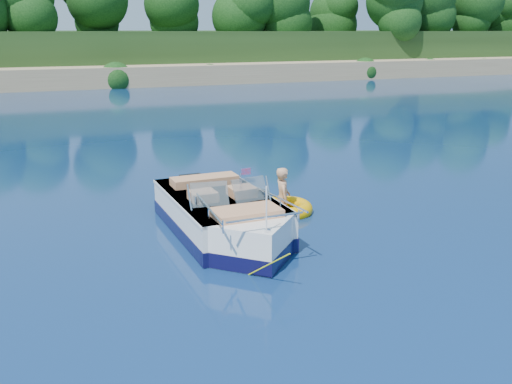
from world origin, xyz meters
TOP-DOWN VIEW (x-y plane):
  - ground at (0.00, 0.00)m, footprint 160.00×160.00m
  - shoreline at (0.00, 63.77)m, footprint 170.00×59.00m
  - treeline at (0.04, 41.01)m, footprint 150.00×7.12m
  - motorboat at (-0.53, 2.05)m, footprint 2.05×5.44m
  - tow_tube at (1.29, 3.05)m, footprint 1.51×1.51m
  - boy at (1.25, 3.12)m, footprint 0.55×0.89m

SIDE VIEW (x-z plane):
  - ground at x=0.00m, z-range 0.00..0.00m
  - boy at x=1.25m, z-range -0.81..0.81m
  - tow_tube at x=1.29m, z-range -0.08..0.26m
  - motorboat at x=-0.53m, z-range -0.55..1.26m
  - shoreline at x=0.00m, z-range -2.02..3.98m
  - treeline at x=0.04m, z-range 1.45..9.64m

